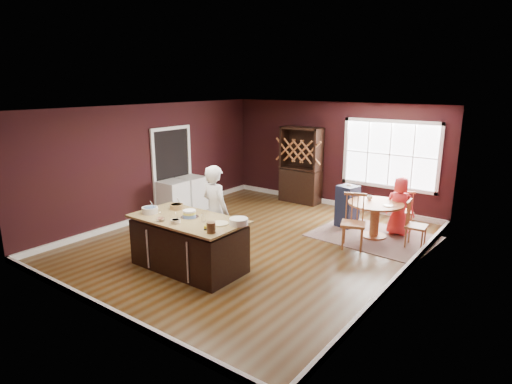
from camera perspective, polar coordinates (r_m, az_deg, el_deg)
room_shell at (r=8.43m, az=-0.38°, el=1.91°), size 7.00×7.00×7.00m
window at (r=10.76m, az=17.43°, el=4.79°), size 2.36×0.10×1.66m
doorway at (r=10.90m, az=-11.07°, el=2.75°), size 0.08×1.26×2.13m
kitchen_island at (r=7.59m, az=-8.96°, el=-6.90°), size 2.03×1.06×0.92m
dining_table at (r=9.29m, az=15.60°, el=-2.66°), size 1.13×1.13×0.75m
baker at (r=7.91m, az=-5.43°, el=-2.60°), size 0.70×0.52×1.74m
layer_cake at (r=7.44m, az=-8.85°, el=-2.89°), size 0.31×0.31×0.13m
bowl_blue at (r=7.83m, az=-13.96°, el=-2.36°), size 0.28×0.28×0.11m
bowl_yellow at (r=7.97m, az=-10.54°, el=-1.92°), size 0.25×0.25×0.09m
bowl_pink at (r=7.35m, az=-12.60°, el=-3.60°), size 0.14×0.14×0.05m
bowl_olive at (r=7.19m, az=-10.67°, el=-3.86°), size 0.16×0.16×0.06m
drinking_glass at (r=7.17m, az=-7.02°, el=-3.42°), size 0.07×0.07×0.15m
dinner_plate at (r=7.05m, az=-4.87°, el=-4.21°), size 0.30×0.30×0.02m
white_tub at (r=6.99m, az=-2.33°, el=-3.95°), size 0.31×0.31×0.11m
stoneware_crock at (r=6.64m, az=-6.00°, el=-4.73°), size 0.14×0.14×0.17m
toy_figurine at (r=6.78m, az=-6.78°, el=-4.77°), size 0.05×0.05×0.08m
rug at (r=9.45m, az=15.39°, el=-5.72°), size 2.52×2.02×0.01m
chair_east at (r=8.98m, az=20.62°, el=-4.04°), size 0.41×0.43×0.95m
chair_south at (r=8.55m, az=12.86°, el=-3.87°), size 0.58×0.57×1.09m
chair_north at (r=9.92m, az=18.97°, el=-2.25°), size 0.54×0.53×0.93m
seated_woman at (r=9.56m, az=18.60°, el=-1.80°), size 0.64×0.44×1.26m
high_chair at (r=9.82m, az=12.07°, el=-1.76°), size 0.48×0.48×0.99m
toddler at (r=9.80m, az=12.37°, el=0.10°), size 0.18×0.14×0.26m
table_plate at (r=9.06m, az=17.23°, el=-1.74°), size 0.20×0.20×0.02m
table_cup at (r=9.41m, az=14.91°, el=-0.73°), size 0.14×0.14×0.09m
hutch at (r=11.57m, az=5.99°, el=3.58°), size 1.11×0.46×2.04m
washer at (r=10.58m, az=-10.97°, el=-0.87°), size 0.60×0.58×0.87m
dryer at (r=11.01m, az=-8.53°, el=-0.19°), size 0.60×0.58×0.86m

